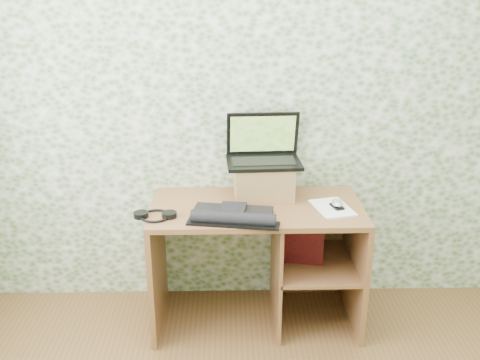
{
  "coord_description": "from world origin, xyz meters",
  "views": [
    {
      "loc": [
        -0.16,
        -1.35,
        1.95
      ],
      "look_at": [
        -0.1,
        1.39,
        0.93
      ],
      "focal_mm": 40.0,
      "sensor_mm": 36.0,
      "label": 1
    }
  ],
  "objects_px": {
    "laptop": "(263,151)",
    "desk": "(269,245)",
    "notepad": "(332,208)",
    "riser": "(263,180)",
    "keyboard": "(233,215)"
  },
  "relations": [
    {
      "from": "laptop",
      "to": "desk",
      "type": "bearing_deg",
      "value": -80.87
    },
    {
      "from": "desk",
      "to": "notepad",
      "type": "distance_m",
      "value": 0.45
    },
    {
      "from": "riser",
      "to": "notepad",
      "type": "relative_size",
      "value": 1.26
    },
    {
      "from": "desk",
      "to": "laptop",
      "type": "bearing_deg",
      "value": 102.06
    },
    {
      "from": "keyboard",
      "to": "notepad",
      "type": "bearing_deg",
      "value": 21.78
    },
    {
      "from": "desk",
      "to": "keyboard",
      "type": "relative_size",
      "value": 2.41
    },
    {
      "from": "laptop",
      "to": "keyboard",
      "type": "bearing_deg",
      "value": -119.07
    },
    {
      "from": "riser",
      "to": "laptop",
      "type": "bearing_deg",
      "value": 90.0
    },
    {
      "from": "laptop",
      "to": "keyboard",
      "type": "xyz_separation_m",
      "value": [
        -0.18,
        -0.37,
        -0.24
      ]
    },
    {
      "from": "desk",
      "to": "notepad",
      "type": "height_order",
      "value": "notepad"
    },
    {
      "from": "laptop",
      "to": "notepad",
      "type": "relative_size",
      "value": 1.65
    },
    {
      "from": "notepad",
      "to": "keyboard",
      "type": "bearing_deg",
      "value": 179.13
    },
    {
      "from": "desk",
      "to": "notepad",
      "type": "xyz_separation_m",
      "value": [
        0.34,
        -0.09,
        0.28
      ]
    },
    {
      "from": "keyboard",
      "to": "notepad",
      "type": "distance_m",
      "value": 0.57
    },
    {
      "from": "desk",
      "to": "riser",
      "type": "height_order",
      "value": "riser"
    }
  ]
}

